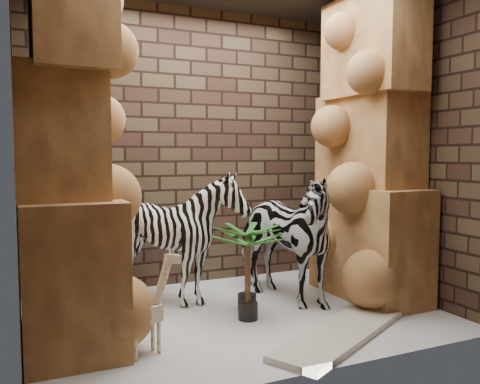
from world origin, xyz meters
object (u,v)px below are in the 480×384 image
zebra_left (179,244)px  giraffe_toy (144,304)px  palm_front (247,267)px  palm_back (248,276)px  zebra_right (279,227)px  surfboard (346,331)px

zebra_left → giraffe_toy: size_ratio=1.68×
palm_front → palm_back: bearing=-113.2°
zebra_right → palm_back: bearing=-158.5°
giraffe_toy → palm_back: 1.07m
palm_front → zebra_left: bearing=139.7°
zebra_right → palm_back: zebra_right is taller
zebra_right → palm_front: size_ratio=1.84×
giraffe_toy → palm_back: (0.99, 0.40, 0.00)m
palm_back → zebra_left: bearing=121.5°
zebra_left → surfboard: 1.71m
zebra_left → surfboard: bearing=-53.0°
zebra_right → palm_front: 0.53m
zebra_right → palm_front: bearing=-177.1°
giraffe_toy → palm_front: (1.09, 0.63, 0.02)m
zebra_left → palm_front: (0.51, -0.43, -0.18)m
palm_front → palm_back: 0.26m
giraffe_toy → palm_back: size_ratio=1.00×
palm_back → surfboard: 0.91m
zebra_left → palm_back: 0.81m
zebra_left → palm_front: zebra_left is taller
palm_back → giraffe_toy: bearing=-158.2°
zebra_left → giraffe_toy: bearing=-118.6°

